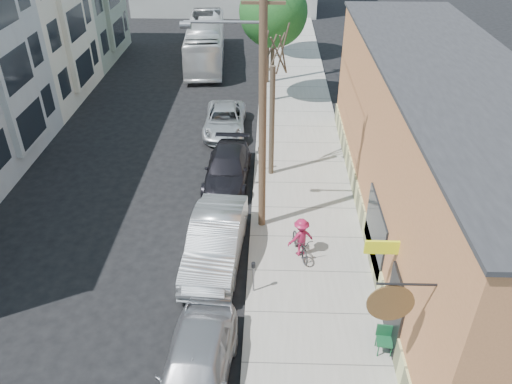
{
  "coord_description": "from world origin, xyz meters",
  "views": [
    {
      "loc": [
        2.72,
        -11.48,
        12.29
      ],
      "look_at": [
        2.21,
        5.07,
        1.5
      ],
      "focal_mm": 35.0,
      "sensor_mm": 36.0,
      "label": 1
    }
  ],
  "objects_px": {
    "car_3": "(225,120)",
    "bus": "(205,42)",
    "parking_meter_near": "(253,272)",
    "utility_pole_near": "(261,103)",
    "car_1": "(215,241)",
    "car_0": "(196,368)",
    "tree_leafy_mid": "(273,13)",
    "car_2": "(228,168)",
    "tree_bare": "(272,123)",
    "patio_chair_a": "(384,341)",
    "parking_meter_far": "(259,155)",
    "cyclist": "(301,237)"
  },
  "relations": [
    {
      "from": "utility_pole_near",
      "to": "car_1",
      "type": "xyz_separation_m",
      "value": [
        -1.59,
        -2.07,
        -4.55
      ]
    },
    {
      "from": "utility_pole_near",
      "to": "tree_bare",
      "type": "height_order",
      "value": "utility_pole_near"
    },
    {
      "from": "cyclist",
      "to": "bus",
      "type": "relative_size",
      "value": 0.15
    },
    {
      "from": "car_1",
      "to": "bus",
      "type": "distance_m",
      "value": 22.78
    },
    {
      "from": "parking_meter_near",
      "to": "cyclist",
      "type": "bearing_deg",
      "value": 50.17
    },
    {
      "from": "utility_pole_near",
      "to": "car_0",
      "type": "relative_size",
      "value": 2.11
    },
    {
      "from": "parking_meter_near",
      "to": "car_3",
      "type": "relative_size",
      "value": 0.26
    },
    {
      "from": "tree_leafy_mid",
      "to": "car_3",
      "type": "relative_size",
      "value": 1.52
    },
    {
      "from": "parking_meter_near",
      "to": "tree_leafy_mid",
      "type": "distance_m",
      "value": 17.37
    },
    {
      "from": "parking_meter_near",
      "to": "bus",
      "type": "distance_m",
      "value": 24.75
    },
    {
      "from": "parking_meter_far",
      "to": "car_0",
      "type": "distance_m",
      "value": 11.9
    },
    {
      "from": "parking_meter_near",
      "to": "parking_meter_far",
      "type": "bearing_deg",
      "value": 90.0
    },
    {
      "from": "parking_meter_near",
      "to": "tree_bare",
      "type": "bearing_deg",
      "value": 86.01
    },
    {
      "from": "parking_meter_near",
      "to": "car_2",
      "type": "bearing_deg",
      "value": 101.25
    },
    {
      "from": "patio_chair_a",
      "to": "car_3",
      "type": "xyz_separation_m",
      "value": [
        -5.97,
        14.98,
        0.07
      ]
    },
    {
      "from": "tree_leafy_mid",
      "to": "bus",
      "type": "distance_m",
      "value": 9.85
    },
    {
      "from": "tree_bare",
      "to": "parking_meter_near",
      "type": "bearing_deg",
      "value": -93.99
    },
    {
      "from": "tree_leafy_mid",
      "to": "car_2",
      "type": "xyz_separation_m",
      "value": [
        -2.0,
        -9.5,
        -4.7
      ]
    },
    {
      "from": "utility_pole_near",
      "to": "tree_bare",
      "type": "xyz_separation_m",
      "value": [
        0.41,
        4.04,
        -2.66
      ]
    },
    {
      "from": "car_2",
      "to": "parking_meter_far",
      "type": "bearing_deg",
      "value": 31.29
    },
    {
      "from": "patio_chair_a",
      "to": "bus",
      "type": "xyz_separation_m",
      "value": [
        -8.35,
        26.77,
        0.9
      ]
    },
    {
      "from": "bus",
      "to": "car_1",
      "type": "bearing_deg",
      "value": -86.57
    },
    {
      "from": "utility_pole_near",
      "to": "tree_leafy_mid",
      "type": "xyz_separation_m",
      "value": [
        0.41,
        12.95,
        -0.01
      ]
    },
    {
      "from": "parking_meter_near",
      "to": "car_3",
      "type": "xyz_separation_m",
      "value": [
        -2.02,
        12.56,
        -0.32
      ]
    },
    {
      "from": "patio_chair_a",
      "to": "car_0",
      "type": "xyz_separation_m",
      "value": [
        -5.4,
        -1.29,
        0.22
      ]
    },
    {
      "from": "car_3",
      "to": "bus",
      "type": "distance_m",
      "value": 12.06
    },
    {
      "from": "patio_chair_a",
      "to": "utility_pole_near",
      "type": "bearing_deg",
      "value": 128.98
    },
    {
      "from": "cyclist",
      "to": "car_1",
      "type": "height_order",
      "value": "car_1"
    },
    {
      "from": "utility_pole_near",
      "to": "tree_leafy_mid",
      "type": "distance_m",
      "value": 12.96
    },
    {
      "from": "parking_meter_far",
      "to": "car_3",
      "type": "relative_size",
      "value": 0.26
    },
    {
      "from": "tree_bare",
      "to": "car_2",
      "type": "relative_size",
      "value": 1.08
    },
    {
      "from": "patio_chair_a",
      "to": "tree_bare",
      "type": "bearing_deg",
      "value": 115.91
    },
    {
      "from": "car_1",
      "to": "car_2",
      "type": "bearing_deg",
      "value": 93.55
    },
    {
      "from": "car_1",
      "to": "bus",
      "type": "relative_size",
      "value": 0.49
    },
    {
      "from": "parking_meter_near",
      "to": "tree_leafy_mid",
      "type": "relative_size",
      "value": 0.17
    },
    {
      "from": "car_2",
      "to": "car_3",
      "type": "height_order",
      "value": "car_2"
    },
    {
      "from": "tree_bare",
      "to": "patio_chair_a",
      "type": "xyz_separation_m",
      "value": [
        3.4,
        -10.3,
        -2.16
      ]
    },
    {
      "from": "car_0",
      "to": "car_2",
      "type": "xyz_separation_m",
      "value": [
        0.0,
        11.0,
        -0.11
      ]
    },
    {
      "from": "car_1",
      "to": "car_0",
      "type": "bearing_deg",
      "value": -86.45
    },
    {
      "from": "parking_meter_far",
      "to": "car_0",
      "type": "height_order",
      "value": "car_0"
    },
    {
      "from": "patio_chair_a",
      "to": "car_2",
      "type": "bearing_deg",
      "value": 126.72
    },
    {
      "from": "parking_meter_far",
      "to": "car_3",
      "type": "xyz_separation_m",
      "value": [
        -2.02,
        4.46,
        -0.32
      ]
    },
    {
      "from": "car_1",
      "to": "bus",
      "type": "bearing_deg",
      "value": 101.0
    },
    {
      "from": "car_0",
      "to": "car_3",
      "type": "xyz_separation_m",
      "value": [
        -0.57,
        16.27,
        -0.15
      ]
    },
    {
      "from": "tree_bare",
      "to": "car_3",
      "type": "distance_m",
      "value": 5.73
    },
    {
      "from": "tree_leafy_mid",
      "to": "tree_bare",
      "type": "bearing_deg",
      "value": -90.0
    },
    {
      "from": "car_1",
      "to": "parking_meter_near",
      "type": "bearing_deg",
      "value": -47.15
    },
    {
      "from": "cyclist",
      "to": "bus",
      "type": "distance_m",
      "value": 23.17
    },
    {
      "from": "tree_leafy_mid",
      "to": "bus",
      "type": "height_order",
      "value": "tree_leafy_mid"
    },
    {
      "from": "cyclist",
      "to": "patio_chair_a",
      "type": "bearing_deg",
      "value": 92.88
    }
  ]
}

